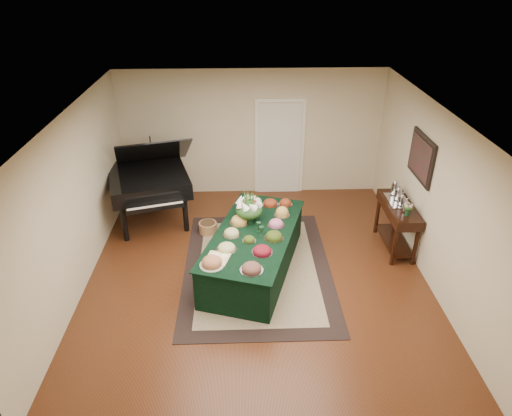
{
  "coord_description": "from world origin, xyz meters",
  "views": [
    {
      "loc": [
        -0.23,
        -6.16,
        4.64
      ],
      "look_at": [
        0.0,
        0.3,
        1.05
      ],
      "focal_mm": 32.0,
      "sensor_mm": 36.0,
      "label": 1
    }
  ],
  "objects_px": {
    "floral_centerpiece": "(249,207)",
    "buffet_table": "(254,251)",
    "mahogany_sideboard": "(398,215)",
    "grand_piano": "(149,180)"
  },
  "relations": [
    {
      "from": "grand_piano",
      "to": "floral_centerpiece",
      "type": "bearing_deg",
      "value": -35.44
    },
    {
      "from": "buffet_table",
      "to": "grand_piano",
      "type": "relative_size",
      "value": 1.39
    },
    {
      "from": "buffet_table",
      "to": "grand_piano",
      "type": "height_order",
      "value": "grand_piano"
    },
    {
      "from": "mahogany_sideboard",
      "to": "floral_centerpiece",
      "type": "bearing_deg",
      "value": -175.55
    },
    {
      "from": "floral_centerpiece",
      "to": "mahogany_sideboard",
      "type": "relative_size",
      "value": 0.37
    },
    {
      "from": "buffet_table",
      "to": "floral_centerpiece",
      "type": "height_order",
      "value": "floral_centerpiece"
    },
    {
      "from": "floral_centerpiece",
      "to": "mahogany_sideboard",
      "type": "height_order",
      "value": "floral_centerpiece"
    },
    {
      "from": "floral_centerpiece",
      "to": "buffet_table",
      "type": "bearing_deg",
      "value": -79.06
    },
    {
      "from": "mahogany_sideboard",
      "to": "buffet_table",
      "type": "bearing_deg",
      "value": -167.41
    },
    {
      "from": "floral_centerpiece",
      "to": "grand_piano",
      "type": "bearing_deg",
      "value": 144.56
    }
  ]
}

